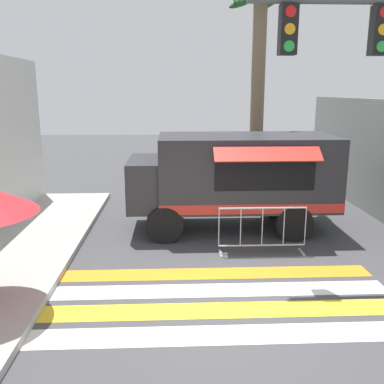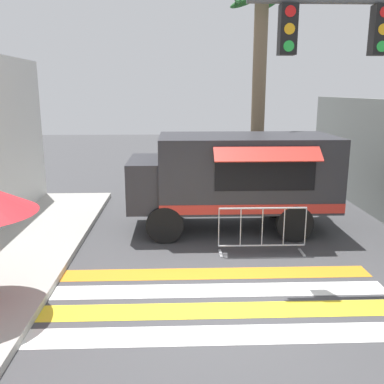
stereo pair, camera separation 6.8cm
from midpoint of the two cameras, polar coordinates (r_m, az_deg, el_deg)
ground_plane at (r=7.82m, az=3.76°, el=-14.75°), size 60.00×60.00×0.00m
crosswalk_painted at (r=7.97m, az=3.62°, el=-14.13°), size 6.40×2.84×0.01m
food_truck at (r=11.41m, az=4.93°, el=2.42°), size 5.38×2.73×2.54m
traffic_signal_pole at (r=9.23m, az=23.21°, el=14.75°), size 4.06×0.29×5.65m
barricade_front at (r=9.95m, az=9.15°, el=-5.13°), size 2.02×0.44×1.11m
palm_tree at (r=14.31m, az=8.83°, el=16.32°), size 2.21×2.27×6.96m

